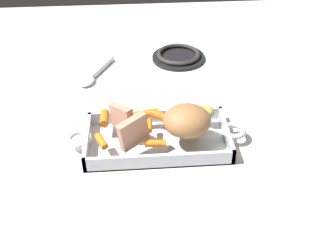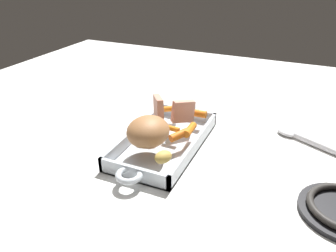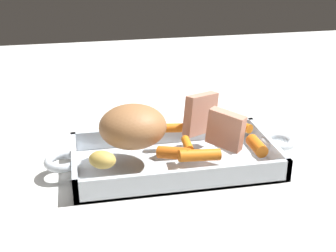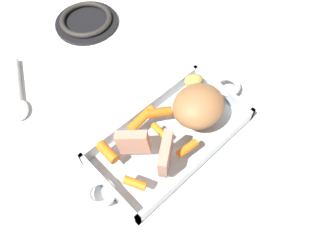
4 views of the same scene
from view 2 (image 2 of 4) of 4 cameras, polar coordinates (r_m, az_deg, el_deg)
The scene contains 13 objects.
ground_plane at distance 0.92m, azimuth -0.59°, elevation -3.45°, with size 1.99×1.99×0.00m, color silver.
roasting_dish at distance 0.91m, azimuth -0.59°, elevation -2.76°, with size 0.46×0.19×0.04m.
pork_roast at distance 0.83m, azimuth -3.52°, elevation -0.96°, with size 0.12×0.11×0.08m, color #A46E43.
roast_slice_thick at distance 0.94m, azimuth 2.67°, elevation 2.59°, with size 0.02×0.06×0.06m, color tan.
roast_slice_outer at distance 0.94m, azimuth -1.70°, elevation 2.94°, with size 0.02×0.08×0.08m, color tan.
baby_carrot_center_left at distance 0.89m, azimuth 3.87°, elevation -0.65°, with size 0.02×0.02×0.07m, color orange.
baby_carrot_short at distance 1.02m, azimuth 0.57°, elevation 3.09°, with size 0.02×0.02×0.05m, color orange.
baby_carrot_southeast at distance 0.92m, azimuth -3.71°, elevation 0.18°, with size 0.02×0.02×0.05m, color orange.
baby_carrot_southwest at distance 0.86m, azimuth 1.98°, elevation -1.60°, with size 0.02×0.02×0.06m, color orange.
baby_carrot_northwest at distance 0.90m, azimuth 0.70°, elevation -0.43°, with size 0.01×0.01×0.04m, color orange.
baby_carrot_center_right at distance 0.98m, azimuth 5.32°, elevation 2.22°, with size 0.02×0.02×0.05m, color orange.
potato_whole at distance 0.76m, azimuth -0.86°, elevation -5.48°, with size 0.05×0.03×0.03m, color gold.
serving_spoon at distance 1.01m, azimuth 22.69°, elevation -2.01°, with size 0.12×0.19×0.02m.
Camera 2 is at (-0.71, -0.33, 0.47)m, focal length 34.56 mm.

